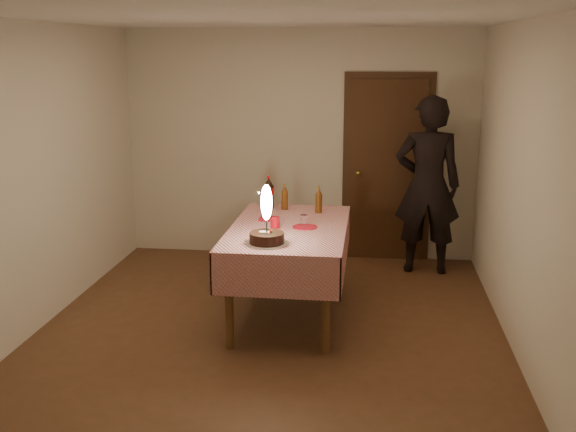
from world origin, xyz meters
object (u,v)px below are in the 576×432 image
object	(u,v)px
red_plate	(305,227)
photographer	(427,185)
cola_bottle	(269,193)
dining_table	(289,238)
clear_cup	(304,220)
amber_bottle_right	(319,201)
birthday_cake	(267,229)
red_cup	(275,222)
amber_bottle_left	(285,197)

from	to	relation	value
red_plate	photographer	size ratio (longest dim) A/B	0.12
red_plate	cola_bottle	size ratio (longest dim) A/B	0.69
cola_bottle	dining_table	bearing A→B (deg)	-67.55
red_plate	photographer	xyz separation A→B (m)	(1.16, 1.47, 0.11)
clear_cup	cola_bottle	size ratio (longest dim) A/B	0.28
clear_cup	photographer	world-z (taller)	photographer
cola_bottle	amber_bottle_right	world-z (taller)	cola_bottle
birthday_cake	amber_bottle_right	bearing A→B (deg)	73.32
clear_cup	red_cup	bearing A→B (deg)	-149.88
birthday_cake	clear_cup	distance (m)	0.68
red_cup	clear_cup	xyz separation A→B (m)	(0.24, 0.14, -0.01)
dining_table	photographer	xyz separation A→B (m)	(1.31, 1.45, 0.23)
birthday_cake	amber_bottle_left	bearing A→B (deg)	90.59
red_cup	clear_cup	distance (m)	0.28
red_plate	cola_bottle	xyz separation A→B (m)	(-0.43, 0.70, 0.15)
red_cup	amber_bottle_left	world-z (taller)	amber_bottle_left
cola_bottle	birthday_cake	bearing A→B (deg)	-81.95
birthday_cake	clear_cup	xyz separation A→B (m)	(0.24, 0.63, -0.07)
red_plate	clear_cup	distance (m)	0.10
birthday_cake	clear_cup	bearing A→B (deg)	69.52
amber_bottle_right	photographer	size ratio (longest dim) A/B	0.13
photographer	red_cup	bearing A→B (deg)	-133.11
birthday_cake	red_plate	world-z (taller)	birthday_cake
dining_table	clear_cup	world-z (taller)	clear_cup
red_plate	amber_bottle_right	size ratio (longest dim) A/B	0.86
cola_bottle	red_plate	bearing A→B (deg)	-58.57
dining_table	cola_bottle	distance (m)	0.79
red_cup	amber_bottle_right	xyz separation A→B (m)	(0.33, 0.61, 0.07)
red_plate	clear_cup	xyz separation A→B (m)	(-0.02, 0.09, 0.04)
dining_table	red_cup	bearing A→B (deg)	-149.33
red_cup	amber_bottle_left	size ratio (longest dim) A/B	0.39
amber_bottle_left	red_plate	bearing A→B (deg)	-68.04
dining_table	amber_bottle_left	size ratio (longest dim) A/B	6.75
cola_bottle	amber_bottle_right	size ratio (longest dim) A/B	1.25
amber_bottle_right	photographer	distance (m)	1.42
cola_bottle	red_cup	bearing A→B (deg)	-77.21
amber_bottle_left	photographer	distance (m)	1.64
red_plate	amber_bottle_left	world-z (taller)	amber_bottle_left
red_cup	photographer	xyz separation A→B (m)	(1.42, 1.52, 0.06)
cola_bottle	amber_bottle_left	bearing A→B (deg)	-14.92
birthday_cake	photographer	bearing A→B (deg)	54.80
dining_table	amber_bottle_left	world-z (taller)	amber_bottle_left
photographer	red_plate	bearing A→B (deg)	-128.39
birthday_cake	photographer	world-z (taller)	photographer
birthday_cake	cola_bottle	distance (m)	1.26
dining_table	amber_bottle_left	distance (m)	0.70
dining_table	clear_cup	size ratio (longest dim) A/B	19.11
dining_table	photographer	world-z (taller)	photographer
amber_bottle_right	birthday_cake	bearing A→B (deg)	-106.68
dining_table	cola_bottle	world-z (taller)	cola_bottle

